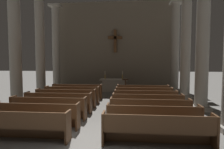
{
  "coord_description": "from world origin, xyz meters",
  "views": [
    {
      "loc": [
        1.31,
        -5.55,
        2.44
      ],
      "look_at": [
        0.0,
        8.44,
        1.46
      ],
      "focal_mm": 31.02,
      "sensor_mm": 36.0,
      "label": 1
    }
  ],
  "objects": [
    {
      "name": "ground_plane",
      "position": [
        0.0,
        0.0,
        0.0
      ],
      "size": [
        80.0,
        80.0,
        0.0
      ],
      "primitive_type": "plane",
      "color": "slate"
    },
    {
      "name": "candlestick_left",
      "position": [
        -0.7,
        9.86,
        1.21
      ],
      "size": [
        0.16,
        0.16,
        0.64
      ],
      "color": "#B79338",
      "rests_on": "altar"
    },
    {
      "name": "pew_left_row_2",
      "position": [
        -2.11,
        1.08,
        0.48
      ],
      "size": [
        3.2,
        0.5,
        0.95
      ],
      "color": "brown",
      "rests_on": "ground"
    },
    {
      "name": "pew_right_row_4",
      "position": [
        2.11,
        3.31,
        0.48
      ],
      "size": [
        3.2,
        0.5,
        0.95
      ],
      "color": "brown",
      "rests_on": "ground"
    },
    {
      "name": "pew_right_row_1",
      "position": [
        2.11,
        -0.04,
        0.48
      ],
      "size": [
        3.2,
        0.5,
        0.95
      ],
      "color": "brown",
      "rests_on": "ground"
    },
    {
      "name": "column_left_fourth",
      "position": [
        -4.83,
        10.15,
        3.43
      ],
      "size": [
        0.93,
        0.93,
        7.04
      ],
      "color": "#9E998E",
      "rests_on": "ground"
    },
    {
      "name": "pew_right_row_2",
      "position": [
        2.11,
        1.08,
        0.48
      ],
      "size": [
        3.2,
        0.5,
        0.95
      ],
      "color": "brown",
      "rests_on": "ground"
    },
    {
      "name": "candlestick_right",
      "position": [
        0.7,
        9.86,
        1.21
      ],
      "size": [
        0.16,
        0.16,
        0.64
      ],
      "color": "#B79338",
      "rests_on": "altar"
    },
    {
      "name": "pew_left_row_3",
      "position": [
        -2.11,
        2.2,
        0.48
      ],
      "size": [
        3.2,
        0.5,
        0.95
      ],
      "color": "brown",
      "rests_on": "ground"
    },
    {
      "name": "column_right_second",
      "position": [
        4.83,
        4.35,
        3.43
      ],
      "size": [
        0.93,
        0.93,
        7.04
      ],
      "color": "#9E998E",
      "rests_on": "ground"
    },
    {
      "name": "pew_left_row_6",
      "position": [
        -2.11,
        5.55,
        0.48
      ],
      "size": [
        3.2,
        0.5,
        0.95
      ],
      "color": "brown",
      "rests_on": "ground"
    },
    {
      "name": "column_left_second",
      "position": [
        -4.83,
        4.35,
        3.43
      ],
      "size": [
        0.93,
        0.93,
        7.04
      ],
      "color": "#9E998E",
      "rests_on": "ground"
    },
    {
      "name": "column_right_third",
      "position": [
        4.83,
        7.25,
        3.43
      ],
      "size": [
        0.93,
        0.93,
        7.04
      ],
      "color": "#9E998E",
      "rests_on": "ground"
    },
    {
      "name": "column_right_fourth",
      "position": [
        4.83,
        10.15,
        3.43
      ],
      "size": [
        0.93,
        0.93,
        7.04
      ],
      "color": "#9E998E",
      "rests_on": "ground"
    },
    {
      "name": "pew_right_row_5",
      "position": [
        2.11,
        4.43,
        0.48
      ],
      "size": [
        3.2,
        0.5,
        0.95
      ],
      "color": "brown",
      "rests_on": "ground"
    },
    {
      "name": "pew_right_row_6",
      "position": [
        2.11,
        5.55,
        0.48
      ],
      "size": [
        3.2,
        0.5,
        0.95
      ],
      "color": "brown",
      "rests_on": "ground"
    },
    {
      "name": "pew_left_row_7",
      "position": [
        -2.11,
        6.67,
        0.48
      ],
      "size": [
        3.2,
        0.5,
        0.95
      ],
      "color": "brown",
      "rests_on": "ground"
    },
    {
      "name": "pew_left_row_5",
      "position": [
        -2.11,
        4.43,
        0.48
      ],
      "size": [
        3.2,
        0.5,
        0.95
      ],
      "color": "brown",
      "rests_on": "ground"
    },
    {
      "name": "apse_with_cross",
      "position": [
        0.0,
        11.6,
        3.8
      ],
      "size": [
        10.66,
        0.48,
        7.6
      ],
      "color": "#706656",
      "rests_on": "ground"
    },
    {
      "name": "pew_right_row_7",
      "position": [
        2.11,
        6.67,
        0.48
      ],
      "size": [
        3.2,
        0.5,
        0.95
      ],
      "color": "brown",
      "rests_on": "ground"
    },
    {
      "name": "altar",
      "position": [
        0.0,
        9.86,
        0.53
      ],
      "size": [
        2.2,
        0.9,
        1.01
      ],
      "color": "#A8A399",
      "rests_on": "ground"
    },
    {
      "name": "column_left_third",
      "position": [
        -4.83,
        7.25,
        3.43
      ],
      "size": [
        0.93,
        0.93,
        7.04
      ],
      "color": "#9E998E",
      "rests_on": "ground"
    },
    {
      "name": "pew_right_row_3",
      "position": [
        2.11,
        2.2,
        0.48
      ],
      "size": [
        3.2,
        0.5,
        0.95
      ],
      "color": "brown",
      "rests_on": "ground"
    },
    {
      "name": "pew_left_row_1",
      "position": [
        -2.11,
        -0.04,
        0.48
      ],
      "size": [
        3.2,
        0.5,
        0.95
      ],
      "color": "brown",
      "rests_on": "ground"
    },
    {
      "name": "lectern",
      "position": [
        0.97,
        8.66,
        0.55
      ],
      "size": [
        0.44,
        0.36,
        1.15
      ],
      "color": "brown",
      "rests_on": "ground"
    },
    {
      "name": "pew_left_row_4",
      "position": [
        -2.11,
        3.31,
        0.48
      ],
      "size": [
        3.2,
        0.5,
        0.95
      ],
      "color": "brown",
      "rests_on": "ground"
    }
  ]
}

